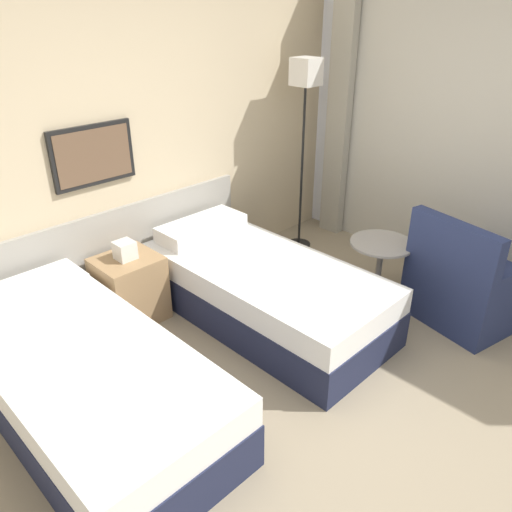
# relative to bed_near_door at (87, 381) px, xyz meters

# --- Properties ---
(ground_plane) EXTENTS (16.00, 16.00, 0.00)m
(ground_plane) POSITION_rel_bed_near_door_xyz_m (1.08, -1.06, -0.25)
(ground_plane) COLOR gray
(wall_headboard) EXTENTS (10.00, 0.10, 2.70)m
(wall_headboard) POSITION_rel_bed_near_door_xyz_m (1.06, 1.05, 1.05)
(wall_headboard) COLOR #C6B28E
(wall_headboard) RESTS_ON ground_plane
(bed_near_door) EXTENTS (0.95, 1.99, 0.62)m
(bed_near_door) POSITION_rel_bed_near_door_xyz_m (0.00, 0.00, 0.00)
(bed_near_door) COLOR #1E233D
(bed_near_door) RESTS_ON ground_plane
(bed_near_window) EXTENTS (0.95, 1.99, 0.62)m
(bed_near_window) POSITION_rel_bed_near_door_xyz_m (1.51, 0.00, 0.00)
(bed_near_window) COLOR #1E233D
(bed_near_window) RESTS_ON ground_plane
(nightstand) EXTENTS (0.46, 0.43, 0.68)m
(nightstand) POSITION_rel_bed_near_door_xyz_m (0.76, 0.72, 0.03)
(nightstand) COLOR #9E7A51
(nightstand) RESTS_ON ground_plane
(floor_lamp) EXTENTS (0.24, 0.24, 1.84)m
(floor_lamp) POSITION_rel_bed_near_door_xyz_m (2.72, 0.66, 1.28)
(floor_lamp) COLOR black
(floor_lamp) RESTS_ON ground_plane
(side_table) EXTENTS (0.52, 0.52, 0.53)m
(side_table) POSITION_rel_bed_near_door_xyz_m (2.40, -0.49, 0.13)
(side_table) COLOR gray
(side_table) RESTS_ON ground_plane
(armchair) EXTENTS (0.90, 0.90, 0.90)m
(armchair) POSITION_rel_bed_near_door_xyz_m (2.65, -1.14, 0.03)
(armchair) COLOR navy
(armchair) RESTS_ON ground_plane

